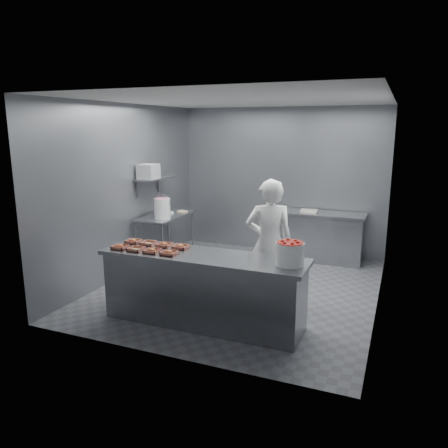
{
  "coord_description": "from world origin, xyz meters",
  "views": [
    {
      "loc": [
        2.2,
        -5.99,
        2.43
      ],
      "look_at": [
        -0.19,
        -0.2,
        1.03
      ],
      "focal_mm": 35.0,
      "sensor_mm": 36.0,
      "label": 1
    }
  ],
  "objects_px": {
    "worker": "(269,243)",
    "tray_7": "(181,247)",
    "tray_0": "(120,247)",
    "tray_6": "(164,245)",
    "back_counter": "(322,237)",
    "appliance": "(149,171)",
    "tray_4": "(133,241)",
    "tray_5": "(149,243)",
    "tray_2": "(152,251)",
    "glaze_bucket": "(162,208)",
    "tray_3": "(169,253)",
    "service_counter": "(203,289)",
    "strawberry_tub": "(290,253)",
    "tray_1": "(136,249)",
    "prep_table": "(166,232)"
  },
  "relations": [
    {
      "from": "worker",
      "to": "tray_7",
      "type": "bearing_deg",
      "value": 16.0
    },
    {
      "from": "tray_0",
      "to": "tray_6",
      "type": "relative_size",
      "value": 1.0
    },
    {
      "from": "back_counter",
      "to": "appliance",
      "type": "bearing_deg",
      "value": -150.82
    },
    {
      "from": "tray_4",
      "to": "tray_5",
      "type": "xyz_separation_m",
      "value": [
        0.24,
        0.0,
        -0.0
      ]
    },
    {
      "from": "tray_5",
      "to": "tray_7",
      "type": "distance_m",
      "value": 0.48
    },
    {
      "from": "tray_2",
      "to": "glaze_bucket",
      "type": "bearing_deg",
      "value": 116.73
    },
    {
      "from": "back_counter",
      "to": "tray_3",
      "type": "distance_m",
      "value": 3.67
    },
    {
      "from": "tray_2",
      "to": "tray_5",
      "type": "relative_size",
      "value": 1.0
    },
    {
      "from": "service_counter",
      "to": "tray_3",
      "type": "distance_m",
      "value": 0.62
    },
    {
      "from": "tray_5",
      "to": "tray_6",
      "type": "xyz_separation_m",
      "value": [
        0.24,
        -0.0,
        0.0
      ]
    },
    {
      "from": "tray_3",
      "to": "tray_5",
      "type": "distance_m",
      "value": 0.56
    },
    {
      "from": "tray_4",
      "to": "tray_0",
      "type": "bearing_deg",
      "value": -90.0
    },
    {
      "from": "tray_7",
      "to": "glaze_bucket",
      "type": "relative_size",
      "value": 0.45
    },
    {
      "from": "tray_0",
      "to": "tray_4",
      "type": "distance_m",
      "value": 0.3
    },
    {
      "from": "service_counter",
      "to": "strawberry_tub",
      "type": "height_order",
      "value": "strawberry_tub"
    },
    {
      "from": "back_counter",
      "to": "tray_0",
      "type": "distance_m",
      "value": 3.98
    },
    {
      "from": "worker",
      "to": "appliance",
      "type": "distance_m",
      "value": 2.65
    },
    {
      "from": "strawberry_tub",
      "to": "glaze_bucket",
      "type": "distance_m",
      "value": 3.14
    },
    {
      "from": "back_counter",
      "to": "tray_7",
      "type": "height_order",
      "value": "tray_7"
    },
    {
      "from": "strawberry_tub",
      "to": "tray_6",
      "type": "bearing_deg",
      "value": 175.27
    },
    {
      "from": "tray_5",
      "to": "appliance",
      "type": "xyz_separation_m",
      "value": [
        -0.96,
        1.58,
        0.77
      ]
    },
    {
      "from": "tray_5",
      "to": "service_counter",
      "type": "bearing_deg",
      "value": -9.98
    },
    {
      "from": "tray_2",
      "to": "service_counter",
      "type": "bearing_deg",
      "value": 13.65
    },
    {
      "from": "tray_2",
      "to": "tray_5",
      "type": "xyz_separation_m",
      "value": [
        -0.24,
        0.3,
        -0.0
      ]
    },
    {
      "from": "tray_1",
      "to": "appliance",
      "type": "height_order",
      "value": "appliance"
    },
    {
      "from": "worker",
      "to": "glaze_bucket",
      "type": "relative_size",
      "value": 4.2
    },
    {
      "from": "tray_7",
      "to": "tray_5",
      "type": "bearing_deg",
      "value": 180.0
    },
    {
      "from": "tray_3",
      "to": "strawberry_tub",
      "type": "bearing_deg",
      "value": 6.3
    },
    {
      "from": "prep_table",
      "to": "tray_2",
      "type": "xyz_separation_m",
      "value": [
        1.03,
        -2.1,
        0.33
      ]
    },
    {
      "from": "tray_4",
      "to": "tray_7",
      "type": "relative_size",
      "value": 1.0
    },
    {
      "from": "service_counter",
      "to": "tray_0",
      "type": "relative_size",
      "value": 13.88
    },
    {
      "from": "service_counter",
      "to": "tray_0",
      "type": "height_order",
      "value": "tray_0"
    },
    {
      "from": "tray_3",
      "to": "glaze_bucket",
      "type": "xyz_separation_m",
      "value": [
        -1.17,
        1.86,
        0.16
      ]
    },
    {
      "from": "prep_table",
      "to": "worker",
      "type": "relative_size",
      "value": 0.68
    },
    {
      "from": "prep_table",
      "to": "tray_3",
      "type": "distance_m",
      "value": 2.48
    },
    {
      "from": "tray_6",
      "to": "tray_7",
      "type": "distance_m",
      "value": 0.24
    },
    {
      "from": "tray_5",
      "to": "tray_0",
      "type": "bearing_deg",
      "value": -128.77
    },
    {
      "from": "tray_0",
      "to": "back_counter",
      "type": "bearing_deg",
      "value": 59.51
    },
    {
      "from": "tray_0",
      "to": "tray_1",
      "type": "distance_m",
      "value": 0.24
    },
    {
      "from": "tray_4",
      "to": "appliance",
      "type": "height_order",
      "value": "appliance"
    },
    {
      "from": "tray_6",
      "to": "glaze_bucket",
      "type": "relative_size",
      "value": 0.45
    },
    {
      "from": "worker",
      "to": "back_counter",
      "type": "bearing_deg",
      "value": -120.74
    },
    {
      "from": "tray_4",
      "to": "glaze_bucket",
      "type": "height_order",
      "value": "glaze_bucket"
    },
    {
      "from": "tray_6",
      "to": "glaze_bucket",
      "type": "xyz_separation_m",
      "value": [
        -0.93,
        1.55,
        0.16
      ]
    },
    {
      "from": "tray_5",
      "to": "glaze_bucket",
      "type": "bearing_deg",
      "value": 114.18
    },
    {
      "from": "tray_3",
      "to": "tray_4",
      "type": "distance_m",
      "value": 0.78
    },
    {
      "from": "tray_5",
      "to": "strawberry_tub",
      "type": "relative_size",
      "value": 0.58
    },
    {
      "from": "back_counter",
      "to": "strawberry_tub",
      "type": "distance_m",
      "value": 3.3
    },
    {
      "from": "service_counter",
      "to": "strawberry_tub",
      "type": "bearing_deg",
      "value": 0.55
    },
    {
      "from": "tray_2",
      "to": "tray_7",
      "type": "height_order",
      "value": "same"
    }
  ]
}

